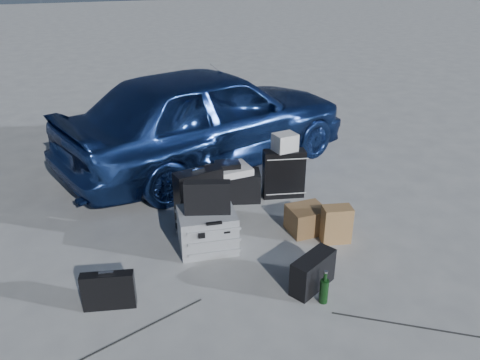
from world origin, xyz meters
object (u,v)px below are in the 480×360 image
at_px(briefcase, 109,291).
at_px(green_bottle, 324,287).
at_px(cardboard_box, 306,219).
at_px(car, 208,116).
at_px(suitcase_right, 284,174).
at_px(suitcase_left, 199,199).
at_px(pelican_case, 207,230).
at_px(duffel_bag, 230,186).

relative_size(briefcase, green_bottle, 1.43).
xyz_separation_m(briefcase, cardboard_box, (1.98, 0.47, -0.03)).
height_order(car, suitcase_right, car).
bearing_deg(car, suitcase_left, 141.71).
height_order(pelican_case, green_bottle, pelican_case).
xyz_separation_m(suitcase_left, duffel_bag, (0.49, 0.44, -0.14)).
relative_size(cardboard_box, green_bottle, 1.24).
xyz_separation_m(car, duffel_bag, (-0.09, -1.06, -0.49)).
relative_size(duffel_bag, green_bottle, 2.36).
distance_m(pelican_case, suitcase_right, 1.34).
distance_m(briefcase, suitcase_left, 1.39).
relative_size(car, suitcase_right, 6.91).
bearing_deg(suitcase_right, pelican_case, -134.16).
xyz_separation_m(duffel_bag, green_bottle, (0.10, -1.93, -0.03)).
xyz_separation_m(pelican_case, suitcase_left, (0.04, 0.41, 0.12)).
height_order(pelican_case, duffel_bag, pelican_case).
bearing_deg(briefcase, suitcase_right, 44.39).
relative_size(pelican_case, suitcase_right, 0.93).
distance_m(car, cardboard_box, 2.08).
distance_m(briefcase, green_bottle, 1.69).
xyz_separation_m(car, green_bottle, (0.00, -2.99, -0.52)).
bearing_deg(cardboard_box, pelican_case, 176.04).
bearing_deg(pelican_case, duffel_bag, 65.78).
distance_m(duffel_bag, green_bottle, 1.93).
distance_m(pelican_case, briefcase, 1.11).
distance_m(briefcase, duffel_bag, 2.04).
bearing_deg(duffel_bag, briefcase, -120.52).
height_order(briefcase, suitcase_right, suitcase_right).
height_order(pelican_case, suitcase_right, suitcase_right).
bearing_deg(cardboard_box, green_bottle, -110.79).
bearing_deg(car, briefcase, 129.73).
distance_m(car, duffel_bag, 1.18).
height_order(car, suitcase_left, car).
height_order(car, briefcase, car).
bearing_deg(briefcase, car, 70.58).
bearing_deg(duffel_bag, car, 101.89).
distance_m(car, suitcase_left, 1.65).
height_order(car, duffel_bag, car).
bearing_deg(suitcase_right, duffel_bag, -178.80).
distance_m(briefcase, suitcase_right, 2.45).
xyz_separation_m(car, suitcase_left, (-0.58, -1.50, -0.35)).
bearing_deg(green_bottle, briefcase, 161.14).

